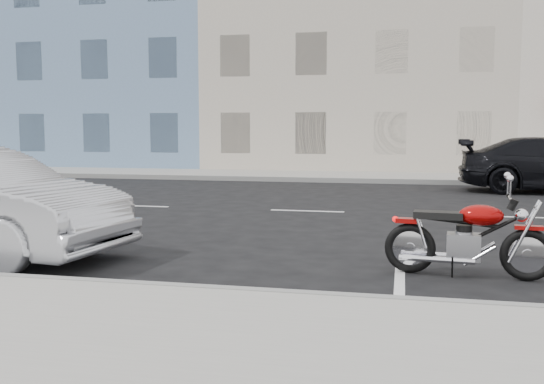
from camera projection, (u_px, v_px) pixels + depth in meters
The scene contains 6 objects.
ground at pixel (402, 214), 12.68m from camera, with size 120.00×120.00×0.00m, color black.
sidewalk_far at pixel (263, 175), 22.18m from camera, with size 80.00×3.40×0.15m, color gray.
curb_far at pixel (252, 179), 20.53m from camera, with size 80.00×0.12×0.16m, color gray.
bldg_blue at pixel (125, 35), 30.79m from camera, with size 12.00×12.00×13.00m, color #6483A7.
bldg_cream at pixel (362, 43), 28.34m from camera, with size 12.00×12.00×11.50m, color #BEB3A0.
motorcycle at pixel (530, 243), 7.04m from camera, with size 1.97×0.65×0.99m.
Camera 1 is at (0.01, -12.85, 1.78)m, focal length 40.00 mm.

